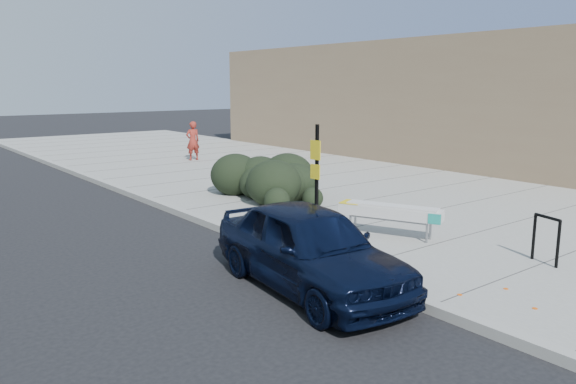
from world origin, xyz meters
name	(u,v)px	position (x,y,z in m)	size (l,w,h in m)	color
ground	(342,278)	(0.00, 0.00, 0.00)	(120.00, 120.00, 0.00)	black
sidewalk_near	(363,193)	(5.60, 5.00, 0.07)	(11.20, 50.00, 0.15)	gray
curb_near	(201,220)	(0.00, 5.00, 0.08)	(0.22, 50.00, 0.17)	#9E9E99
building_near	(569,104)	(14.00, 3.00, 2.65)	(6.00, 36.00, 5.00)	#796149
bench	(390,212)	(2.33, 1.00, 0.68)	(1.30, 2.22, 0.67)	gray
bike_rack	(546,235)	(3.15, -2.00, 0.68)	(0.21, 0.59, 0.89)	black
sign_post	(316,176)	(0.78, 1.62, 1.53)	(0.09, 0.28, 2.43)	black
hedge	(267,172)	(2.78, 6.09, 0.86)	(1.91, 3.81, 1.43)	black
sedan_navy	(310,247)	(-0.80, -0.05, 0.72)	(1.69, 4.21, 1.43)	black
pedestrian	(193,141)	(4.98, 14.50, 0.98)	(0.61, 0.40, 1.66)	maroon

